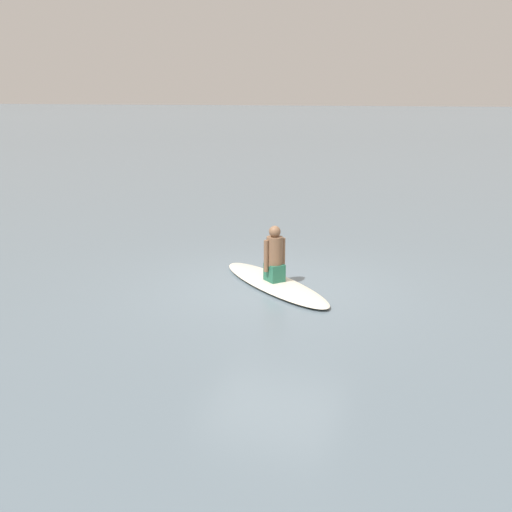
% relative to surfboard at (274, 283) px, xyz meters
% --- Properties ---
extents(ground_plane, '(400.00, 400.00, 0.00)m').
position_rel_surfboard_xyz_m(ground_plane, '(-0.01, 0.07, -0.05)').
color(ground_plane, slate).
extents(surfboard, '(2.91, 2.55, 0.10)m').
position_rel_surfboard_xyz_m(surfboard, '(0.00, 0.00, 0.00)').
color(surfboard, silver).
rests_on(surfboard, ground).
extents(person_paddler, '(0.42, 0.41, 0.99)m').
position_rel_surfboard_xyz_m(person_paddler, '(-0.00, 0.00, 0.50)').
color(person_paddler, '#26664C').
rests_on(person_paddler, surfboard).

